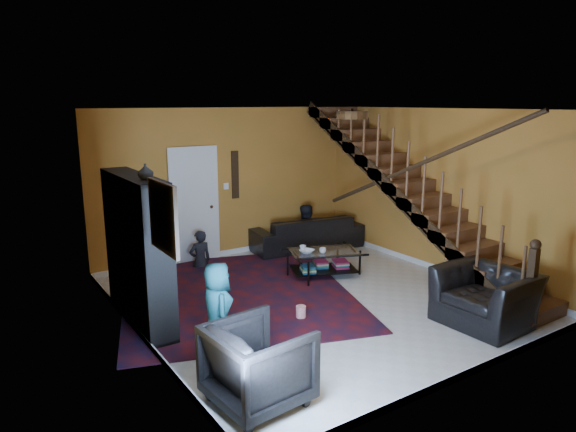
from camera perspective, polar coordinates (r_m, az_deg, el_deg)
name	(u,v)px	position (r m, az deg, el deg)	size (l,w,h in m)	color
floor	(313,299)	(7.84, 2.77, -9.16)	(5.50, 5.50, 0.00)	beige
room	(195,287)	(8.30, -10.29, -7.73)	(5.50, 5.50, 5.50)	#C4762B
staircase	(416,194)	(8.84, 14.08, 2.41)	(0.95, 5.02, 3.18)	brown
bookshelf	(138,253)	(7.02, -16.29, -3.98)	(0.35, 1.80, 2.00)	black
door	(194,207)	(9.51, -10.35, 1.00)	(0.82, 0.05, 2.05)	silver
framed_picture	(163,217)	(5.39, -13.70, -0.15)	(0.04, 0.74, 0.74)	maroon
wall_hanging	(235,175)	(9.78, -5.89, 4.58)	(0.14, 0.03, 0.90)	black
ceiling_fixture	(352,115)	(6.66, 7.16, 11.07)	(0.40, 0.40, 0.10)	#3F2814
rug	(237,293)	(8.05, -5.70, -8.56)	(3.36, 3.84, 0.02)	#470C0F
sofa	(306,232)	(10.35, 2.01, -1.81)	(2.25, 0.88, 0.66)	black
armchair_left	(258,364)	(5.21, -3.33, -16.11)	(0.87, 0.90, 0.82)	black
armchair_right	(485,297)	(7.37, 21.07, -8.40)	(1.14, 1.00, 0.74)	black
person_adult_a	(200,261)	(9.37, -9.72, -4.93)	(0.41, 0.27, 1.12)	black
person_adult_b	(304,237)	(10.42, 1.84, -2.34)	(0.65, 0.51, 1.34)	black
person_child	(218,310)	(6.06, -7.82, -10.26)	(0.55, 0.36, 1.13)	#195160
coffee_table	(324,261)	(8.77, 4.01, -5.06)	(1.31, 1.05, 0.44)	black
cup_a	(323,250)	(8.58, 3.88, -3.84)	(0.11, 0.11, 0.09)	#999999
cup_b	(303,248)	(8.66, 1.65, -3.61)	(0.11, 0.11, 0.10)	#999999
bowl	(307,251)	(8.57, 2.12, -3.94)	(0.23, 0.23, 0.06)	#999999
vase	(145,172)	(6.32, -15.56, 4.77)	(0.18, 0.18, 0.19)	#999999
popcorn_bucket	(301,312)	(7.13, 1.45, -10.57)	(0.14, 0.14, 0.16)	red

